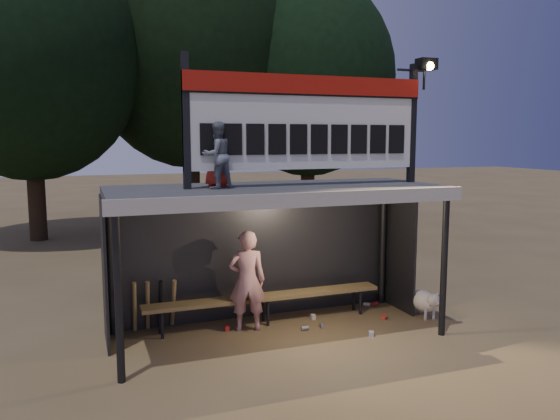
% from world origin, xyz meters
% --- Properties ---
extents(ground, '(80.00, 80.00, 0.00)m').
position_xyz_m(ground, '(0.00, 0.00, 0.00)').
color(ground, brown).
rests_on(ground, ground).
extents(player, '(0.66, 0.51, 1.61)m').
position_xyz_m(player, '(-0.37, 0.36, 0.81)').
color(player, silver).
rests_on(player, ground).
extents(child_a, '(0.55, 0.49, 0.95)m').
position_xyz_m(child_a, '(-0.93, -0.09, 2.79)').
color(child_a, slate).
rests_on(child_a, dugout_shelter).
extents(child_b, '(0.56, 0.51, 0.96)m').
position_xyz_m(child_b, '(-0.87, 0.16, 2.80)').
color(child_b, '#B3261B').
rests_on(child_b, dugout_shelter).
extents(dugout_shelter, '(5.10, 2.08, 2.32)m').
position_xyz_m(dugout_shelter, '(0.00, 0.24, 1.85)').
color(dugout_shelter, '#39393B').
rests_on(dugout_shelter, ground).
extents(scoreboard_assembly, '(4.10, 0.27, 1.99)m').
position_xyz_m(scoreboard_assembly, '(0.56, -0.01, 3.32)').
color(scoreboard_assembly, black).
rests_on(scoreboard_assembly, dugout_shelter).
extents(bench, '(4.00, 0.35, 0.48)m').
position_xyz_m(bench, '(0.00, 0.55, 0.43)').
color(bench, olive).
rests_on(bench, ground).
extents(tree_left, '(6.46, 6.46, 9.27)m').
position_xyz_m(tree_left, '(-4.00, 10.00, 5.51)').
color(tree_left, '#312216').
rests_on(tree_left, ground).
extents(tree_mid, '(7.22, 7.22, 10.36)m').
position_xyz_m(tree_mid, '(1.00, 11.50, 6.17)').
color(tree_mid, '#2E2014').
rests_on(tree_mid, ground).
extents(tree_right, '(6.08, 6.08, 8.72)m').
position_xyz_m(tree_right, '(5.00, 10.50, 5.19)').
color(tree_right, '#2F1F15').
rests_on(tree_right, ground).
extents(dog, '(0.36, 0.81, 0.49)m').
position_xyz_m(dog, '(2.66, -0.08, 0.28)').
color(dog, white).
rests_on(dog, ground).
extents(bats, '(0.68, 0.35, 0.84)m').
position_xyz_m(bats, '(-1.76, 0.82, 0.43)').
color(bats, '#9D7C49').
rests_on(bats, ground).
extents(litter, '(2.97, 1.49, 0.08)m').
position_xyz_m(litter, '(1.10, 0.24, 0.04)').
color(litter, red).
rests_on(litter, ground).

